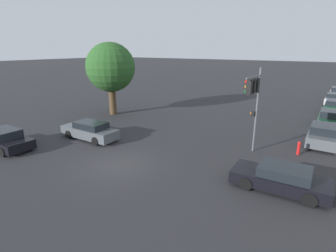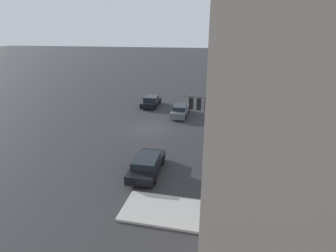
{
  "view_description": "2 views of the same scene",
  "coord_description": "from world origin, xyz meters",
  "views": [
    {
      "loc": [
        10.62,
        -10.5,
        6.84
      ],
      "look_at": [
        0.3,
        5.13,
        1.26
      ],
      "focal_mm": 28.0,
      "sensor_mm": 36.0,
      "label": 1
    },
    {
      "loc": [
        24.91,
        7.49,
        9.63
      ],
      "look_at": [
        1.62,
        2.35,
        1.04
      ],
      "focal_mm": 28.0,
      "sensor_mm": 36.0,
      "label": 2
    }
  ],
  "objects": [
    {
      "name": "parked_car_0",
      "position": [
        10.08,
        11.08,
        0.72
      ],
      "size": [
        2.03,
        4.46,
        1.5
      ],
      "rotation": [
        0.0,
        0.0,
        1.58
      ],
      "color": "#4C5156",
      "rests_on": "ground_plane"
    },
    {
      "name": "crossing_car_0",
      "position": [
        -5.19,
        2.39,
        0.66
      ],
      "size": [
        4.83,
        1.92,
        1.38
      ],
      "rotation": [
        0.0,
        0.0,
        3.16
      ],
      "color": "#4C5156",
      "rests_on": "ground_plane"
    },
    {
      "name": "traffic_signal",
      "position": [
        6.11,
        6.04,
        4.1
      ],
      "size": [
        0.53,
        2.54,
        5.67
      ],
      "rotation": [
        0.0,
        0.0,
        3.08
      ],
      "color": "#515456",
      "rests_on": "ground_plane"
    },
    {
      "name": "crossing_car_1",
      "position": [
        -8.63,
        -2.28,
        0.64
      ],
      "size": [
        4.43,
        2.06,
        1.36
      ],
      "rotation": [
        0.0,
        0.0,
        0.01
      ],
      "color": "black",
      "rests_on": "ground_plane"
    },
    {
      "name": "crossing_car_2",
      "position": [
        8.84,
        2.38,
        0.62
      ],
      "size": [
        4.67,
        2.13,
        1.29
      ],
      "rotation": [
        0.0,
        0.0,
        3.18
      ],
      "color": "black",
      "rests_on": "ground_plane"
    },
    {
      "name": "parked_car_2",
      "position": [
        10.34,
        22.62,
        0.72
      ],
      "size": [
        1.94,
        4.31,
        1.49
      ],
      "rotation": [
        0.0,
        0.0,
        1.55
      ],
      "color": "#194728",
      "rests_on": "ground_plane"
    },
    {
      "name": "street_tree",
      "position": [
        -9.46,
        9.19,
        4.91
      ],
      "size": [
        5.03,
        5.03,
        7.47
      ],
      "color": "#4C3823",
      "rests_on": "ground_plane"
    },
    {
      "name": "ground_plane",
      "position": [
        0.0,
        0.0,
        0.0
      ],
      "size": [
        300.0,
        300.0,
        0.0
      ],
      "primitive_type": "plane",
      "color": "#28282B"
    },
    {
      "name": "parked_car_1",
      "position": [
        10.28,
        16.85,
        0.69
      ],
      "size": [
        2.1,
        4.13,
        1.46
      ],
      "rotation": [
        0.0,
        0.0,
        1.59
      ],
      "color": "#194728",
      "rests_on": "ground_plane"
    },
    {
      "name": "parked_car_3",
      "position": [
        10.09,
        28.19,
        0.68
      ],
      "size": [
        1.94,
        4.07,
        1.44
      ],
      "rotation": [
        0.0,
        0.0,
        1.54
      ],
      "color": "#B7B7BC",
      "rests_on": "ground_plane"
    },
    {
      "name": "fire_hydrant",
      "position": [
        8.92,
        7.85,
        0.49
      ],
      "size": [
        0.22,
        0.22,
        0.92
      ],
      "color": "red",
      "rests_on": "ground_plane"
    }
  ]
}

